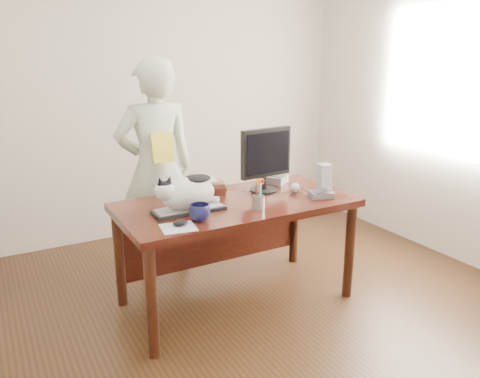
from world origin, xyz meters
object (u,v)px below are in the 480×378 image
Objects in this scene: book_stack at (208,186)px; person at (156,169)px; monitor at (266,156)px; coffee_mug at (200,212)px; phone at (322,194)px; mouse at (180,223)px; baseball at (295,188)px; speaker at (324,177)px; calculator at (273,178)px; pen_cup at (259,201)px; cat at (186,192)px; keyboard at (189,210)px; desk at (231,218)px.

book_stack is 0.51m from person.
monitor is 1.80× the size of book_stack.
phone is (0.94, 0.02, -0.03)m from coffee_mug.
mouse is 1.40× the size of baseball.
monitor is at bearing 167.35° from speaker.
coffee_mug is at bearing 178.42° from calculator.
book_stack is at bearing 60.22° from coffee_mug.
speaker is at bearing 17.44° from mouse.
pen_cup is at bearing -133.93° from monitor.
phone is at bearing -29.55° from book_stack.
monitor is at bearing 32.56° from mouse.
monitor reaches higher than phone.
book_stack is (0.31, 0.35, -0.09)m from cat.
person is at bearing 86.61° from mouse.
coffee_mug is 0.08× the size of person.
speaker is 0.11× the size of person.
book_stack reaches higher than baseball.
baseball is 0.63m from book_stack.
speaker is at bearing 8.21° from coffee_mug.
pen_cup is (0.41, -0.17, 0.04)m from keyboard.
keyboard is 4.75× the size of mouse.
speaker is (0.40, -0.17, -0.16)m from monitor.
phone is 1.30m from person.
pen_cup is at bearing 1.20° from coffee_mug.
calculator is (-0.08, 0.50, 0.00)m from phone.
coffee_mug reaches higher than phone.
person is at bearing 126.88° from monitor.
pen_cup is at bearing -68.32° from book_stack.
cat is at bearing 87.86° from person.
person is at bearing 149.89° from phone.
desk is 0.49m from cat.
mouse is 1.04m from person.
cat is at bearing -173.56° from monitor.
person reaches higher than coffee_mug.
monitor is 0.31m from baseball.
keyboard is 2.40× the size of phone.
desk is at bearing 178.62° from speaker.
baseball reaches higher than mouse.
coffee_mug is at bearing 22.42° from mouse.
mouse is 0.51× the size of phone.
calculator is at bearing 87.50° from baseball.
person is at bearing 85.81° from coffee_mug.
keyboard is at bearing -121.00° from book_stack.
book_stack is (-0.07, 0.23, 0.19)m from desk.
book_stack is at bearing 164.26° from speaker.
desk is 7.87× the size of pen_cup.
phone is at bearing -63.17° from baseball.
keyboard is 0.46m from book_stack.
speaker is (1.08, -0.03, -0.03)m from cat.
phone is 0.51m from calculator.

